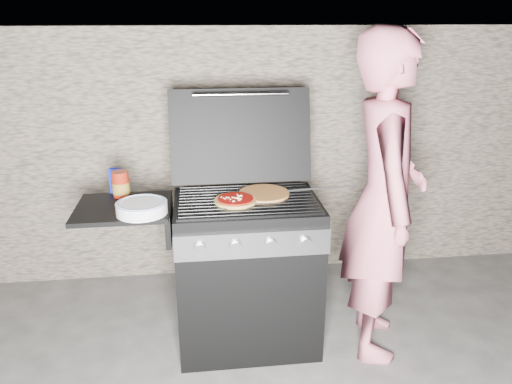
{
  "coord_description": "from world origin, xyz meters",
  "views": [
    {
      "loc": [
        -0.26,
        -2.56,
        1.88
      ],
      "look_at": [
        0.05,
        0.0,
        0.95
      ],
      "focal_mm": 35.0,
      "sensor_mm": 36.0,
      "label": 1
    }
  ],
  "objects": [
    {
      "name": "ground",
      "position": [
        0.0,
        0.0,
        0.0
      ],
      "size": [
        50.0,
        50.0,
        0.0
      ],
      "primitive_type": "plane",
      "color": "#383634"
    },
    {
      "name": "stone_wall",
      "position": [
        0.0,
        1.05,
        0.9
      ],
      "size": [
        8.0,
        0.35,
        1.8
      ],
      "primitive_type": "cube",
      "color": "#7F6D5A",
      "rests_on": "ground"
    },
    {
      "name": "gas_grill",
      "position": [
        -0.25,
        0.0,
        0.46
      ],
      "size": [
        1.34,
        0.79,
        0.91
      ],
      "primitive_type": null,
      "color": "black",
      "rests_on": "ground"
    },
    {
      "name": "pizza_topped",
      "position": [
        -0.07,
        -0.04,
        0.92
      ],
      "size": [
        0.24,
        0.24,
        0.03
      ],
      "primitive_type": null,
      "rotation": [
        0.0,
        0.0,
        0.06
      ],
      "color": "tan",
      "rests_on": "gas_grill"
    },
    {
      "name": "pizza_plain",
      "position": [
        0.1,
        0.06,
        0.92
      ],
      "size": [
        0.38,
        0.38,
        0.02
      ],
      "primitive_type": "cylinder",
      "rotation": [
        0.0,
        0.0,
        0.42
      ],
      "color": "#D3874E",
      "rests_on": "gas_grill"
    },
    {
      "name": "sauce_jar",
      "position": [
        -0.7,
        0.15,
        0.98
      ],
      "size": [
        0.11,
        0.11,
        0.15
      ],
      "primitive_type": "cylinder",
      "rotation": [
        0.0,
        0.0,
        -0.17
      ],
      "color": "maroon",
      "rests_on": "gas_grill"
    },
    {
      "name": "blue_carton",
      "position": [
        -0.73,
        0.22,
        0.97
      ],
      "size": [
        0.07,
        0.05,
        0.14
      ],
      "primitive_type": "cube",
      "rotation": [
        0.0,
        0.0,
        -0.24
      ],
      "color": "#081290",
      "rests_on": "gas_grill"
    },
    {
      "name": "plate_stack",
      "position": [
        -0.56,
        -0.12,
        0.93
      ],
      "size": [
        0.33,
        0.33,
        0.06
      ],
      "primitive_type": "cylinder",
      "rotation": [
        0.0,
        0.0,
        -0.29
      ],
      "color": "silver",
      "rests_on": "gas_grill"
    },
    {
      "name": "person",
      "position": [
        0.74,
        -0.11,
        0.91
      ],
      "size": [
        0.57,
        0.75,
        1.83
      ],
      "primitive_type": "imported",
      "rotation": [
        0.0,
        0.0,
        1.35
      ],
      "color": "#BA5B6E",
      "rests_on": "ground"
    },
    {
      "name": "tongs",
      "position": [
        0.41,
        0.0,
        0.95
      ],
      "size": [
        0.37,
        0.16,
        0.08
      ],
      "primitive_type": "cylinder",
      "rotation": [
        0.0,
        1.4,
        -0.4
      ],
      "color": "black",
      "rests_on": "gas_grill"
    }
  ]
}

